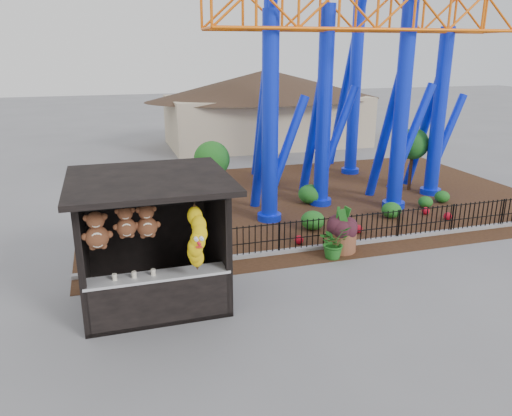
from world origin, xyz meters
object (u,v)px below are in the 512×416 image
object	(u,v)px
prize_booth	(153,246)
potted_plant	(334,242)
terracotta_planter	(341,241)
roller_coaster	(343,31)

from	to	relation	value
prize_booth	potted_plant	world-z (taller)	prize_booth
terracotta_planter	potted_plant	world-z (taller)	potted_plant
terracotta_planter	potted_plant	xyz separation A→B (m)	(-0.45, -0.39, 0.17)
prize_booth	roller_coaster	bearing A→B (deg)	42.04
terracotta_planter	potted_plant	distance (m)	0.61
potted_plant	roller_coaster	bearing A→B (deg)	45.06
roller_coaster	potted_plant	distance (m)	8.90
prize_booth	roller_coaster	distance (m)	11.98
prize_booth	terracotta_planter	distance (m)	6.05
potted_plant	prize_booth	bearing A→B (deg)	175.98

